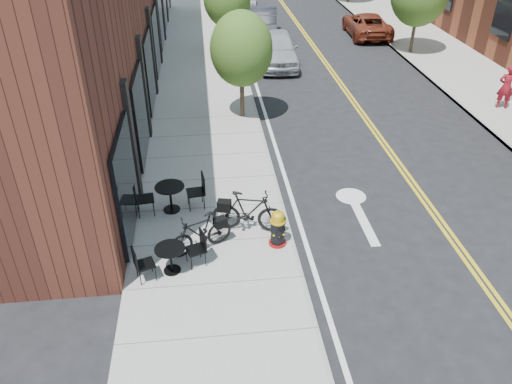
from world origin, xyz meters
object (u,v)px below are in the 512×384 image
bistro_set_b (171,256)px  parked_car_far (367,24)px  fire_hydrant (278,228)px  bicycle_right (249,212)px  bicycle_left (200,233)px  pedestrian (506,87)px  bistro_set_c (170,195)px  parked_car_b (261,25)px  parked_car_a (277,48)px

bistro_set_b → parked_car_far: bearing=42.6°
fire_hydrant → parked_car_far: (7.79, 18.37, 0.05)m
bicycle_right → bistro_set_b: (-1.89, -1.34, -0.13)m
bicycle_left → parked_car_far: parked_car_far is taller
pedestrian → bistro_set_c: bearing=44.8°
parked_car_far → pedestrian: bearing=103.8°
bistro_set_b → bistro_set_c: bistro_set_c is taller
bistro_set_c → parked_car_far: bearing=50.6°
bistro_set_c → pedestrian: pedestrian is taller
bistro_set_b → parked_car_b: size_ratio=0.33×
bicycle_left → parked_car_a: (3.89, 13.92, 0.16)m
bicycle_right → parked_car_a: parked_car_a is taller
bistro_set_c → parked_car_b: bearing=67.8°
bistro_set_c → parked_car_far: (10.39, 16.61, 0.02)m
fire_hydrant → bistro_set_c: 3.14m
bistro_set_b → fire_hydrant: bearing=-3.3°
bistro_set_b → parked_car_a: 15.29m
bicycle_right → parked_car_far: parked_car_far is taller
bicycle_left → bistro_set_b: bicycle_left is taller
pedestrian → parked_car_a: bearing=-19.4°
fire_hydrant → bicycle_left: bicycle_left is taller
bicycle_right → parked_car_far: bearing=-12.3°
bistro_set_c → pedestrian: (12.44, 5.65, 0.34)m
bicycle_right → parked_car_a: size_ratio=0.41×
bicycle_right → parked_car_b: parked_car_b is taller
bicycle_left → bistro_set_c: (-0.75, 1.79, -0.01)m
bicycle_right → bistro_set_c: (-1.98, 1.12, -0.07)m
bicycle_left → parked_car_b: (3.62, 18.20, 0.20)m
bicycle_left → parked_car_b: parked_car_b is taller
bicycle_left → pedestrian: (11.69, 7.44, 0.34)m
bicycle_right → parked_car_b: bearing=5.3°
parked_car_b → bistro_set_b: bearing=-94.9°
bicycle_right → bistro_set_c: 2.27m
parked_car_b → pedestrian: size_ratio=2.98×
parked_car_b → pedestrian: pedestrian is taller
bicycle_right → bistro_set_b: size_ratio=1.16×
bistro_set_c → pedestrian: 13.67m
bistro_set_b → parked_car_b: parked_car_b is taller
parked_car_far → parked_car_b: bearing=5.1°
parked_car_far → pedestrian: 11.15m
bicycle_left → bicycle_right: bicycle_right is taller
bicycle_right → pedestrian: size_ratio=1.12×
bicycle_left → bistro_set_c: 1.94m
bicycle_left → parked_car_a: bearing=140.0°
bicycle_left → parked_car_far: bearing=127.9°
parked_car_a → parked_car_far: size_ratio=1.00×
bistro_set_b → parked_car_b: bearing=58.2°
fire_hydrant → bistro_set_b: bearing=-167.7°
parked_car_far → pedestrian: (2.05, -10.96, 0.32)m
fire_hydrant → bicycle_left: (-1.86, -0.03, 0.03)m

